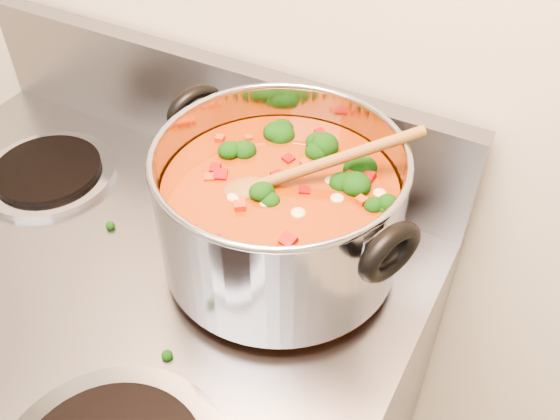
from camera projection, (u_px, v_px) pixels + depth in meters
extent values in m
cube|color=gray|center=(211.00, 107.00, 0.89)|extent=(0.77, 0.03, 0.16)
cylinder|color=#A5A5AD|center=(49.00, 174.00, 0.90)|extent=(0.19, 0.19, 0.01)
cylinder|color=black|center=(47.00, 169.00, 0.90)|extent=(0.15, 0.15, 0.01)
cylinder|color=#A5A5AD|center=(268.00, 263.00, 0.78)|extent=(0.19, 0.19, 0.01)
cylinder|color=black|center=(268.00, 258.00, 0.77)|extent=(0.15, 0.15, 0.01)
cylinder|color=#A2A2AA|center=(280.00, 207.00, 0.72)|extent=(0.28, 0.28, 0.15)
torus|color=#A2A2AA|center=(280.00, 155.00, 0.67)|extent=(0.28, 0.28, 0.01)
cylinder|color=maroon|center=(280.00, 220.00, 0.73)|extent=(0.27, 0.27, 0.11)
torus|color=black|center=(195.00, 109.00, 0.77)|extent=(0.05, 0.08, 0.08)
torus|color=black|center=(390.00, 252.00, 0.59)|extent=(0.05, 0.08, 0.08)
ellipsoid|color=black|center=(282.00, 156.00, 0.73)|extent=(0.04, 0.04, 0.03)
ellipsoid|color=black|center=(329.00, 208.00, 0.67)|extent=(0.04, 0.04, 0.03)
ellipsoid|color=black|center=(221.00, 172.00, 0.71)|extent=(0.04, 0.04, 0.03)
ellipsoid|color=black|center=(270.00, 127.00, 0.77)|extent=(0.04, 0.04, 0.03)
ellipsoid|color=black|center=(333.00, 216.00, 0.66)|extent=(0.04, 0.04, 0.03)
ellipsoid|color=black|center=(340.00, 246.00, 0.63)|extent=(0.04, 0.04, 0.03)
ellipsoid|color=black|center=(272.00, 243.00, 0.63)|extent=(0.04, 0.04, 0.03)
ellipsoid|color=#94050E|center=(299.00, 244.00, 0.63)|extent=(0.01, 0.01, 0.01)
ellipsoid|color=#94050E|center=(295.00, 199.00, 0.68)|extent=(0.01, 0.01, 0.01)
ellipsoid|color=#94050E|center=(196.00, 230.00, 0.64)|extent=(0.01, 0.01, 0.01)
ellipsoid|color=#94050E|center=(189.00, 167.00, 0.72)|extent=(0.01, 0.01, 0.01)
ellipsoid|color=#94050E|center=(268.00, 229.00, 0.64)|extent=(0.01, 0.01, 0.01)
ellipsoid|color=#94050E|center=(237.00, 182.00, 0.70)|extent=(0.01, 0.01, 0.01)
ellipsoid|color=#94050E|center=(230.00, 168.00, 0.72)|extent=(0.01, 0.01, 0.01)
ellipsoid|color=#94050E|center=(239.00, 141.00, 0.75)|extent=(0.01, 0.01, 0.01)
ellipsoid|color=#94050E|center=(215.00, 149.00, 0.74)|extent=(0.01, 0.01, 0.01)
ellipsoid|color=#94050E|center=(278.00, 213.00, 0.66)|extent=(0.01, 0.01, 0.01)
ellipsoid|color=#94050E|center=(211.00, 179.00, 0.70)|extent=(0.01, 0.01, 0.01)
ellipsoid|color=red|center=(237.00, 256.00, 0.62)|extent=(0.01, 0.01, 0.01)
ellipsoid|color=red|center=(314.00, 149.00, 0.74)|extent=(0.01, 0.01, 0.01)
ellipsoid|color=red|center=(224.00, 194.00, 0.68)|extent=(0.01, 0.01, 0.01)
ellipsoid|color=red|center=(294.00, 201.00, 0.67)|extent=(0.01, 0.01, 0.01)
ellipsoid|color=red|center=(232.00, 166.00, 0.72)|extent=(0.01, 0.01, 0.01)
ellipsoid|color=red|center=(344.00, 187.00, 0.69)|extent=(0.01, 0.01, 0.01)
ellipsoid|color=red|center=(329.00, 141.00, 0.75)|extent=(0.01, 0.01, 0.01)
ellipsoid|color=red|center=(354.00, 211.00, 0.66)|extent=(0.01, 0.01, 0.01)
ellipsoid|color=red|center=(327.00, 147.00, 0.74)|extent=(0.01, 0.01, 0.01)
ellipsoid|color=red|center=(284.00, 124.00, 0.78)|extent=(0.01, 0.01, 0.01)
ellipsoid|color=red|center=(237.00, 161.00, 0.72)|extent=(0.01, 0.01, 0.01)
ellipsoid|color=#C3B886|center=(252.00, 191.00, 0.69)|extent=(0.02, 0.02, 0.01)
ellipsoid|color=#C3B886|center=(232.00, 176.00, 0.70)|extent=(0.02, 0.02, 0.01)
ellipsoid|color=#C3B886|center=(231.00, 193.00, 0.68)|extent=(0.02, 0.02, 0.01)
ellipsoid|color=#C3B886|center=(276.00, 239.00, 0.63)|extent=(0.02, 0.02, 0.01)
ellipsoid|color=#C3B886|center=(210.00, 159.00, 0.73)|extent=(0.02, 0.02, 0.01)
ellipsoid|color=#C3B886|center=(315.00, 148.00, 0.74)|extent=(0.02, 0.02, 0.01)
ellipsoid|color=#C3B886|center=(217.00, 154.00, 0.73)|extent=(0.02, 0.02, 0.01)
ellipsoid|color=brown|center=(240.00, 191.00, 0.69)|extent=(0.07, 0.07, 0.03)
cylinder|color=brown|center=(332.00, 161.00, 0.68)|extent=(0.17, 0.14, 0.07)
ellipsoid|color=black|center=(248.00, 171.00, 0.91)|extent=(0.01, 0.01, 0.01)
ellipsoid|color=black|center=(319.00, 405.00, 0.63)|extent=(0.01, 0.01, 0.01)
ellipsoid|color=black|center=(149.00, 290.00, 0.74)|extent=(0.01, 0.01, 0.01)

